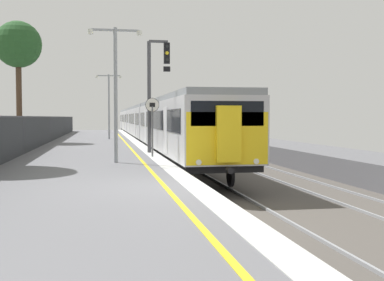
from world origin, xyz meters
TOP-DOWN VIEW (x-y plane):
  - ground at (2.64, 0.00)m, footprint 17.40×110.00m
  - commuter_train_at_platform at (2.10, 32.56)m, footprint 2.83×58.93m
  - signal_gantry at (0.61, 11.63)m, footprint 1.10×0.24m
  - speed_limit_sign at (0.25, 9.12)m, footprint 0.59×0.08m
  - platform_lamp_mid at (-1.36, 6.69)m, footprint 2.00×0.20m
  - platform_lamp_far at (-1.36, 26.79)m, footprint 2.00×0.20m
  - background_tree_centre at (-7.43, 23.54)m, footprint 3.15×3.21m

SIDE VIEW (x-z plane):
  - ground at x=2.64m, z-range -1.21..0.00m
  - commuter_train_at_platform at x=2.10m, z-range -0.64..3.17m
  - speed_limit_sign at x=0.25m, z-range 0.35..2.88m
  - platform_lamp_far at x=-1.36m, z-range 0.49..5.48m
  - platform_lamp_mid at x=-1.36m, z-range 0.49..5.52m
  - signal_gantry at x=0.61m, z-range 0.65..6.02m
  - background_tree_centre at x=-7.43m, z-range 2.36..10.58m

